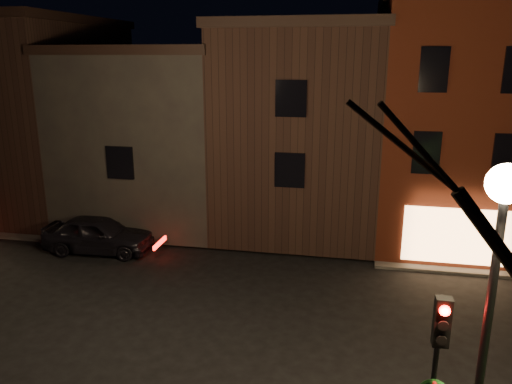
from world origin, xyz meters
TOP-DOWN VIEW (x-y plane):
  - ground at (0.00, 0.00)m, footprint 120.00×120.00m
  - sidewalk_far_left at (-20.00, 20.00)m, footprint 30.00×30.00m
  - corner_building at (8.00, 9.47)m, footprint 6.50×8.50m
  - row_building_a at (1.50, 10.50)m, footprint 7.30×10.30m
  - row_building_b at (-5.75, 10.50)m, footprint 7.80×10.30m
  - row_building_c at (-13.00, 10.50)m, footprint 7.30×10.30m
  - street_lamp_near at (6.20, -6.00)m, footprint 0.60×0.60m
  - traffic_signal at (5.60, -5.51)m, footprint 0.58×0.38m
  - parked_car_a at (-6.50, 4.50)m, footprint 4.70×2.06m

SIDE VIEW (x-z plane):
  - ground at x=0.00m, z-range 0.00..0.00m
  - sidewalk_far_left at x=-20.00m, z-range 0.00..0.12m
  - parked_car_a at x=-6.50m, z-range 0.00..1.57m
  - traffic_signal at x=5.60m, z-range 0.78..4.83m
  - row_building_b at x=-5.75m, z-range 0.13..8.53m
  - row_building_a at x=1.50m, z-range 0.13..9.53m
  - row_building_c at x=-13.00m, z-range 0.13..10.03m
  - street_lamp_near at x=6.20m, z-range 1.94..8.42m
  - corner_building at x=8.00m, z-range 0.15..10.65m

